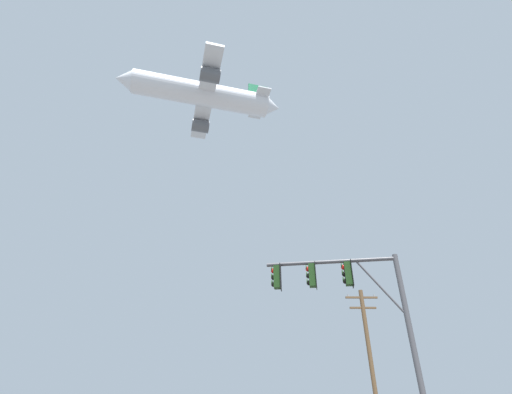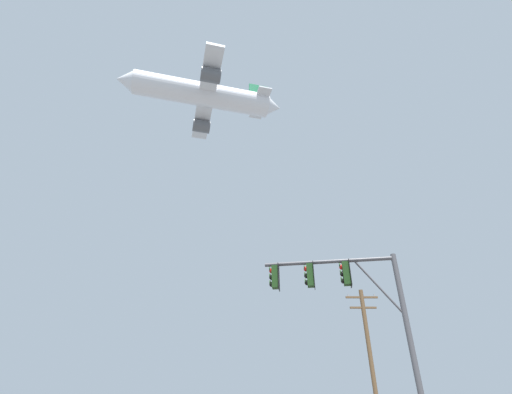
# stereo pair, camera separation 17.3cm
# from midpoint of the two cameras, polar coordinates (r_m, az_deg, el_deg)

# --- Properties ---
(signal_pole_near) EXTENTS (5.09, 1.09, 6.60)m
(signal_pole_near) POSITION_cam_midpoint_polar(r_m,az_deg,el_deg) (14.73, 14.32, -14.66)
(signal_pole_near) COLOR #4C4C51
(signal_pole_near) RESTS_ON ground
(utility_pole) EXTENTS (2.20, 0.28, 8.60)m
(utility_pole) POSITION_cam_midpoint_polar(r_m,az_deg,el_deg) (26.43, 17.44, -22.03)
(utility_pole) COLOR brown
(utility_pole) RESTS_ON ground
(airplane) EXTENTS (26.14, 20.19, 7.15)m
(airplane) POSITION_cam_midpoint_polar(r_m,az_deg,el_deg) (61.27, -8.23, 15.43)
(airplane) COLOR white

